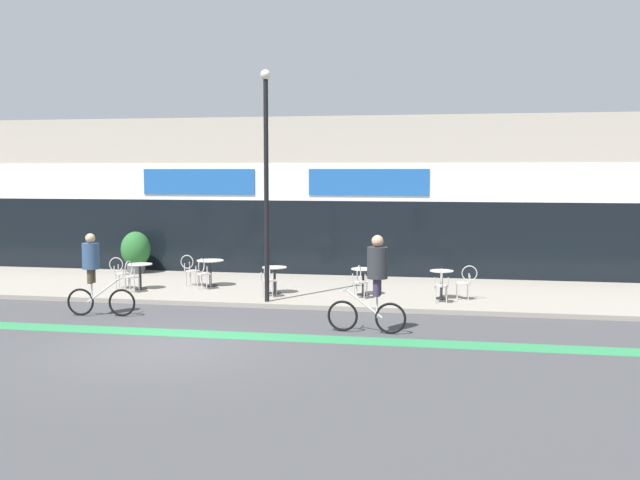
% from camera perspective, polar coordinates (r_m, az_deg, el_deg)
% --- Properties ---
extents(ground_plane, '(120.00, 120.00, 0.00)m').
position_cam_1_polar(ground_plane, '(15.20, -11.86, -8.07)').
color(ground_plane, '#424244').
extents(sidewalk_slab, '(40.00, 5.50, 0.12)m').
position_cam_1_polar(sidewalk_slab, '(21.93, -4.58, -3.70)').
color(sidewalk_slab, gray).
rests_on(sidewalk_slab, ground).
extents(storefront_facade, '(40.00, 4.06, 5.22)m').
position_cam_1_polar(storefront_facade, '(26.25, -1.91, 3.37)').
color(storefront_facade, '#B2A899').
rests_on(storefront_facade, ground).
extents(bike_lane_stripe, '(36.00, 0.70, 0.01)m').
position_cam_1_polar(bike_lane_stripe, '(16.43, -10.05, -7.02)').
color(bike_lane_stripe, '#2D844C').
rests_on(bike_lane_stripe, ground).
extents(bistro_table_0, '(0.68, 0.68, 0.73)m').
position_cam_1_polar(bistro_table_0, '(21.88, -13.54, -2.32)').
color(bistro_table_0, black).
rests_on(bistro_table_0, sidewalk_slab).
extents(bistro_table_1, '(0.78, 0.78, 0.77)m').
position_cam_1_polar(bistro_table_1, '(22.07, -8.35, -2.07)').
color(bistro_table_1, black).
rests_on(bistro_table_1, sidewalk_slab).
extents(bistro_table_2, '(0.67, 0.67, 0.74)m').
position_cam_1_polar(bistro_table_2, '(20.57, -3.48, -2.65)').
color(bistro_table_2, black).
rests_on(bistro_table_2, sidewalk_slab).
extents(bistro_table_3, '(0.65, 0.65, 0.72)m').
position_cam_1_polar(bistro_table_3, '(20.32, 3.31, -2.77)').
color(bistro_table_3, black).
rests_on(bistro_table_3, sidewalk_slab).
extents(bistro_table_4, '(0.62, 0.62, 0.76)m').
position_cam_1_polar(bistro_table_4, '(19.93, 9.24, -2.94)').
color(bistro_table_4, black).
rests_on(bistro_table_4, sidewalk_slab).
extents(cafe_chair_0_near, '(0.43, 0.59, 0.90)m').
position_cam_1_polar(cafe_chair_0_near, '(21.32, -14.25, -2.54)').
color(cafe_chair_0_near, '#B7B2AD').
rests_on(cafe_chair_0_near, sidewalk_slab).
extents(cafe_chair_0_side, '(0.59, 0.44, 0.90)m').
position_cam_1_polar(cafe_chair_0_side, '(22.13, -15.03, -2.27)').
color(cafe_chair_0_side, '#B7B2AD').
rests_on(cafe_chair_0_side, sidewalk_slab).
extents(cafe_chair_1_near, '(0.43, 0.59, 0.90)m').
position_cam_1_polar(cafe_chair_1_near, '(21.49, -8.91, -2.38)').
color(cafe_chair_1_near, '#B7B2AD').
rests_on(cafe_chair_1_near, sidewalk_slab).
extents(cafe_chair_1_side, '(0.59, 0.43, 0.90)m').
position_cam_1_polar(cafe_chair_1_side, '(22.29, -9.87, -2.12)').
color(cafe_chair_1_side, '#B7B2AD').
rests_on(cafe_chair_1_side, sidewalk_slab).
extents(cafe_chair_2_near, '(0.45, 0.60, 0.90)m').
position_cam_1_polar(cafe_chair_2_near, '(19.98, -3.95, -2.91)').
color(cafe_chair_2_near, '#B7B2AD').
rests_on(cafe_chair_2_near, sidewalk_slab).
extents(cafe_chair_3_near, '(0.44, 0.60, 0.90)m').
position_cam_1_polar(cafe_chair_3_near, '(19.71, 3.05, -3.01)').
color(cafe_chair_3_near, '#B7B2AD').
rests_on(cafe_chair_3_near, sidewalk_slab).
extents(cafe_chair_4_near, '(0.44, 0.59, 0.90)m').
position_cam_1_polar(cafe_chair_4_near, '(19.31, 9.21, -3.25)').
color(cafe_chair_4_near, '#B7B2AD').
rests_on(cafe_chair_4_near, sidewalk_slab).
extents(cafe_chair_4_side, '(0.59, 0.42, 0.90)m').
position_cam_1_polar(cafe_chair_4_side, '(19.93, 11.04, -3.01)').
color(cafe_chair_4_side, '#B7B2AD').
rests_on(cafe_chair_4_side, sidewalk_slab).
extents(planter_pot, '(0.96, 0.96, 1.37)m').
position_cam_1_polar(planter_pot, '(25.33, -13.86, -0.83)').
color(planter_pot, '#4C4C51').
rests_on(planter_pot, sidewalk_slab).
extents(lamp_post, '(0.26, 0.26, 5.90)m').
position_cam_1_polar(lamp_post, '(19.12, -4.12, 5.28)').
color(lamp_post, black).
rests_on(lamp_post, sidewalk_slab).
extents(cyclist_0, '(1.73, 0.53, 2.12)m').
position_cam_1_polar(cyclist_0, '(16.06, 4.19, -2.76)').
color(cyclist_0, black).
rests_on(cyclist_0, ground).
extents(cyclist_1, '(1.69, 0.52, 2.00)m').
position_cam_1_polar(cyclist_1, '(18.73, -16.86, -2.13)').
color(cyclist_1, black).
rests_on(cyclist_1, ground).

